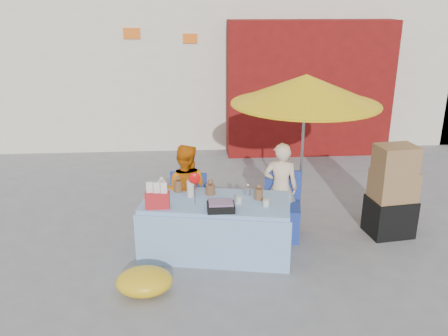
{
  "coord_description": "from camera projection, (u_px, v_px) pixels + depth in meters",
  "views": [
    {
      "loc": [
        -0.09,
        -4.9,
        2.99
      ],
      "look_at": [
        0.28,
        0.6,
        1.0
      ],
      "focal_mm": 38.0,
      "sensor_mm": 36.0,
      "label": 1
    }
  ],
  "objects": [
    {
      "name": "ground",
      "position": [
        204.0,
        265.0,
        5.62
      ],
      "size": [
        80.0,
        80.0,
        0.0
      ],
      "primitive_type": "plane",
      "color": "slate",
      "rests_on": "ground"
    },
    {
      "name": "market_table",
      "position": [
        216.0,
        226.0,
        5.8
      ],
      "size": [
        1.92,
        1.15,
        1.09
      ],
      "rotation": [
        0.0,
        0.0,
        -0.18
      ],
      "color": "#88B1DA",
      "rests_on": "ground"
    },
    {
      "name": "chair_left",
      "position": [
        186.0,
        221.0,
        6.15
      ],
      "size": [
        0.57,
        0.56,
        0.85
      ],
      "rotation": [
        0.0,
        0.0,
        -0.2
      ],
      "color": "navy",
      "rests_on": "ground"
    },
    {
      "name": "chair_right",
      "position": [
        281.0,
        218.0,
        6.23
      ],
      "size": [
        0.57,
        0.56,
        0.85
      ],
      "rotation": [
        0.0,
        0.0,
        -0.2
      ],
      "color": "navy",
      "rests_on": "ground"
    },
    {
      "name": "vendor_orange",
      "position": [
        185.0,
        191.0,
        6.15
      ],
      "size": [
        0.69,
        0.59,
        1.25
      ],
      "primitive_type": "imported",
      "rotation": [
        0.0,
        0.0,
        2.94
      ],
      "color": "orange",
      "rests_on": "ground"
    },
    {
      "name": "vendor_beige",
      "position": [
        280.0,
        188.0,
        6.23
      ],
      "size": [
        0.51,
        0.38,
        1.25
      ],
      "primitive_type": "imported",
      "rotation": [
        0.0,
        0.0,
        2.94
      ],
      "color": "beige",
      "rests_on": "ground"
    },
    {
      "name": "umbrella",
      "position": [
        306.0,
        90.0,
        5.96
      ],
      "size": [
        1.9,
        1.9,
        2.09
      ],
      "color": "gray",
      "rests_on": "ground"
    },
    {
      "name": "box_stack",
      "position": [
        392.0,
        194.0,
        6.17
      ],
      "size": [
        0.62,
        0.53,
        1.24
      ],
      "rotation": [
        0.0,
        0.0,
        0.14
      ],
      "color": "black",
      "rests_on": "ground"
    },
    {
      "name": "tarp_bundle",
      "position": [
        144.0,
        281.0,
        5.05
      ],
      "size": [
        0.63,
        0.52,
        0.27
      ],
      "primitive_type": "ellipsoid",
      "rotation": [
        0.0,
        0.0,
        0.06
      ],
      "color": "gold",
      "rests_on": "ground"
    }
  ]
}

